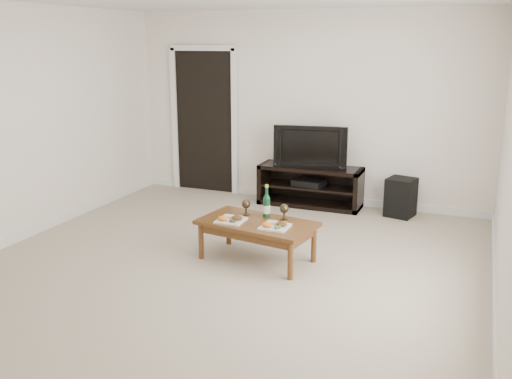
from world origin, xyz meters
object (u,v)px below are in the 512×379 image
object	(u,v)px
coffee_table	(257,241)
television	(311,146)
media_console	(310,186)
subwoofer	(401,197)

from	to	relation	value
coffee_table	television	bearing A→B (deg)	91.73
media_console	television	xyz separation A→B (m)	(-0.00, 0.00, 0.56)
media_console	subwoofer	distance (m)	1.22
media_console	subwoofer	xyz separation A→B (m)	(1.22, -0.03, -0.03)
television	subwoofer	world-z (taller)	television
media_console	television	bearing A→B (deg)	180.00
subwoofer	coffee_table	bearing A→B (deg)	-105.52
television	coffee_table	bearing A→B (deg)	-96.95
subwoofer	television	bearing A→B (deg)	-168.04
subwoofer	coffee_table	size ratio (longest dim) A/B	0.43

